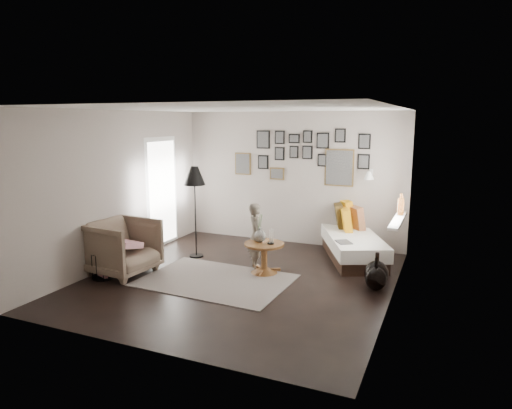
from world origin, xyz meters
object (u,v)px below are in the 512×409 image
at_px(floor_lamp, 195,179).
at_px(pedestal_table, 264,259).
at_px(demijohn_large, 376,274).
at_px(child, 256,236).
at_px(armchair, 122,247).
at_px(vase, 260,234).
at_px(magazine_basket, 103,266).
at_px(demijohn_small, 376,278).
at_px(daybed, 354,242).

bearing_deg(floor_lamp, pedestal_table, -13.96).
bearing_deg(demijohn_large, child, 176.49).
bearing_deg(floor_lamp, child, -8.00).
xyz_separation_m(armchair, demijohn_large, (3.83, 0.97, -0.23)).
relative_size(armchair, child, 0.88).
bearing_deg(vase, magazine_basket, -150.34).
distance_m(pedestal_table, magazine_basket, 2.53).
xyz_separation_m(vase, child, (-0.14, 0.17, -0.09)).
height_order(armchair, child, child).
distance_m(pedestal_table, demijohn_small, 1.77).
height_order(vase, magazine_basket, vase).
bearing_deg(armchair, floor_lamp, -20.54).
relative_size(demijohn_large, child, 0.48).
bearing_deg(demijohn_small, magazine_basket, -163.90).
bearing_deg(demijohn_small, demijohn_large, 95.24).
height_order(pedestal_table, daybed, daybed).
bearing_deg(floor_lamp, armchair, -115.27).
bearing_deg(demijohn_small, daybed, 112.57).
distance_m(daybed, demijohn_small, 1.59).
xyz_separation_m(magazine_basket, demijohn_large, (3.99, 1.27, 0.01)).
bearing_deg(child, floor_lamp, 44.79).
relative_size(magazine_basket, child, 0.37).
bearing_deg(vase, child, 129.98).
bearing_deg(child, vase, -177.23).
xyz_separation_m(vase, floor_lamp, (-1.40, 0.35, 0.77)).
distance_m(daybed, child, 1.86).
distance_m(vase, armchair, 2.21).
bearing_deg(demijohn_large, pedestal_table, -177.73).
height_order(pedestal_table, magazine_basket, pedestal_table).
height_order(pedestal_table, demijohn_large, demijohn_large).
bearing_deg(daybed, demijohn_large, -90.43).
distance_m(daybed, magazine_basket, 4.28).
distance_m(pedestal_table, child, 0.43).
bearing_deg(child, pedestal_table, -167.73).
xyz_separation_m(floor_lamp, child, (1.25, -0.18, -0.86)).
xyz_separation_m(daybed, floor_lamp, (-2.63, -1.05, 1.12)).
distance_m(pedestal_table, vase, 0.42).
height_order(armchair, magazine_basket, armchair).
xyz_separation_m(floor_lamp, demijohn_small, (3.24, -0.42, -1.23)).
distance_m(vase, demijohn_large, 1.89).
distance_m(demijohn_large, demijohn_small, 0.12).
height_order(vase, demijohn_large, vase).
bearing_deg(demijohn_small, pedestal_table, 178.36).
relative_size(vase, demijohn_small, 0.95).
height_order(floor_lamp, magazine_basket, floor_lamp).
bearing_deg(vase, floor_lamp, 166.04).
xyz_separation_m(pedestal_table, daybed, (1.16, 1.42, 0.06)).
height_order(daybed, demijohn_large, daybed).
bearing_deg(pedestal_table, armchair, -156.49).
distance_m(demijohn_large, child, 2.01).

